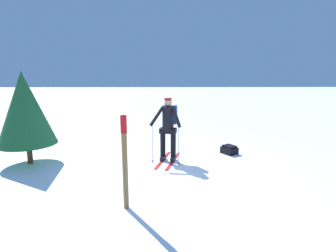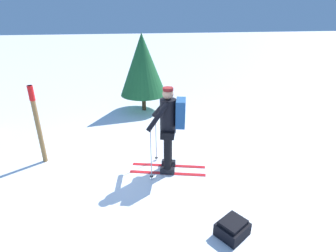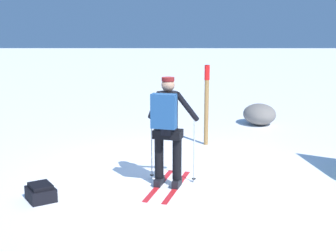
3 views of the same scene
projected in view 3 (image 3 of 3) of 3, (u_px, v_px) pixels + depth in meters
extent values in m
plane|color=white|center=(177.00, 173.00, 8.46)|extent=(80.00, 80.00, 0.00)
cube|color=red|center=(159.00, 185.00, 7.82)|extent=(1.56, 0.50, 0.01)
cube|color=black|center=(159.00, 181.00, 7.80)|extent=(0.32, 0.18, 0.12)
cylinder|color=black|center=(159.00, 156.00, 7.71)|extent=(0.15, 0.15, 0.76)
cube|color=red|center=(177.00, 186.00, 7.74)|extent=(1.56, 0.50, 0.01)
cube|color=black|center=(177.00, 183.00, 7.72)|extent=(0.32, 0.18, 0.12)
cylinder|color=black|center=(177.00, 157.00, 7.63)|extent=(0.15, 0.15, 0.76)
cube|color=black|center=(168.00, 134.00, 7.58)|extent=(0.38, 0.51, 0.14)
cylinder|color=black|center=(168.00, 113.00, 7.51)|extent=(0.32, 0.32, 0.69)
sphere|color=tan|center=(168.00, 85.00, 7.41)|extent=(0.21, 0.21, 0.21)
cylinder|color=maroon|center=(168.00, 79.00, 7.39)|extent=(0.20, 0.20, 0.06)
cube|color=navy|center=(164.00, 111.00, 7.26)|extent=(0.27, 0.42, 0.54)
cylinder|color=#B2B7BC|center=(152.00, 147.00, 8.03)|extent=(0.02, 0.02, 1.14)
cylinder|color=black|center=(152.00, 175.00, 8.14)|extent=(0.07, 0.07, 0.01)
cylinder|color=black|center=(155.00, 105.00, 7.72)|extent=(0.49, 0.26, 0.53)
cylinder|color=#B2B7BC|center=(194.00, 150.00, 7.84)|extent=(0.02, 0.02, 1.14)
cylinder|color=black|center=(194.00, 179.00, 7.95)|extent=(0.07, 0.07, 0.01)
cylinder|color=black|center=(187.00, 107.00, 7.58)|extent=(0.38, 0.44, 0.53)
cube|color=black|center=(41.00, 194.00, 7.13)|extent=(0.57, 0.56, 0.20)
cube|color=black|center=(40.00, 186.00, 7.11)|extent=(0.47, 0.45, 0.06)
cylinder|color=olive|center=(206.00, 105.00, 10.21)|extent=(0.10, 0.10, 1.76)
cylinder|color=red|center=(207.00, 72.00, 10.05)|extent=(0.11, 0.11, 0.32)
ellipsoid|color=slate|center=(259.00, 114.00, 12.36)|extent=(1.00, 0.85, 0.55)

